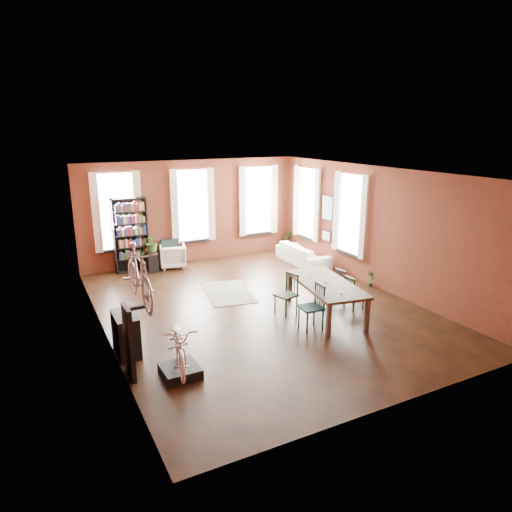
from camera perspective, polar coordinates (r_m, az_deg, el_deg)
room at (r=11.01m, az=-0.04°, el=5.24°), size 9.00×9.04×3.22m
dining_table at (r=10.52m, az=8.63°, el=-5.33°), size 1.42×2.46×0.79m
dining_chair_a at (r=9.74m, az=6.90°, el=-6.39°), size 0.50×0.50×0.99m
dining_chair_b at (r=10.45m, az=3.78°, el=-4.85°), size 0.53×0.53×0.95m
dining_chair_c at (r=10.98m, az=12.20°, el=-4.51°), size 0.40×0.40×0.82m
dining_chair_d at (r=11.49m, az=11.00°, el=-3.52°), size 0.43×0.43×0.82m
bookshelf at (r=13.92m, az=-15.39°, el=2.55°), size 1.00×0.32×2.20m
white_armchair at (r=14.18m, az=-10.36°, el=0.13°), size 0.90×0.86×0.78m
cream_sofa at (r=14.40m, az=5.93°, el=0.62°), size 0.61×2.08×0.81m
striped_rug at (r=11.93m, az=-3.52°, el=-4.57°), size 1.45×2.01×0.01m
bike_trainer at (r=8.23m, az=-9.45°, el=-14.03°), size 0.64×0.64×0.18m
bike_wall_rack at (r=8.12m, az=-15.61°, el=-10.38°), size 0.16×0.60×1.30m
console_table at (r=9.05m, az=-15.95°, el=-9.36°), size 0.40×0.80×0.80m
plant_stand at (r=13.93m, az=-12.87°, el=-0.68°), size 0.31×0.31×0.60m
plant_by_sofa at (r=16.07m, az=3.86°, el=1.32°), size 0.54×0.73×0.29m
plant_small at (r=12.70m, az=14.10°, el=-3.40°), size 0.30×0.48×0.16m
bicycle_floor at (r=7.85m, az=-9.68°, el=-8.35°), size 0.72×0.93×1.58m
bicycle_hung at (r=7.65m, az=-14.59°, el=-0.05°), size 0.47×1.00×1.66m
plant_on_stand at (r=13.83m, az=-12.86°, el=1.44°), size 0.62×0.66×0.45m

